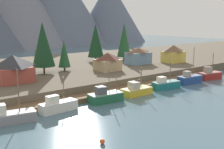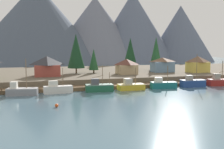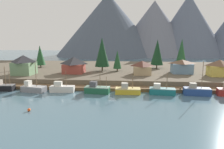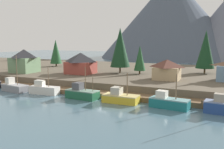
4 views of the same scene
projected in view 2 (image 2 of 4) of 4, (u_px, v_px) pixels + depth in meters
ground_plane at (95, 82)px, 92.12m from camera, size 400.00×400.00×1.00m
dock at (110, 87)px, 74.86m from camera, size 80.00×4.00×1.60m
shoreline_bank at (88, 74)px, 103.38m from camera, size 400.00×56.00×2.50m
mountain_west_peak at (37, 23)px, 202.52m from camera, size 103.33×103.33×60.15m
mountain_central_peak at (95, 29)px, 218.70m from camera, size 80.59×80.59×52.93m
mountain_east_peak at (133, 27)px, 225.13m from camera, size 72.59×72.59×58.13m
mountain_far_ridge at (180, 34)px, 228.10m from camera, size 57.34×57.34×47.15m
fishing_boat_grey at (21, 91)px, 64.17m from camera, size 7.47×4.00×8.77m
fishing_boat_white at (58, 89)px, 67.16m from camera, size 7.24×2.87×6.32m
fishing_boat_green at (99, 87)px, 69.83m from camera, size 7.34×3.61×6.85m
fishing_boat_yellow at (131, 86)px, 72.54m from camera, size 7.14×3.27×6.08m
fishing_boat_teal at (163, 84)px, 75.23m from camera, size 7.38×3.53×6.37m
fishing_boat_blue at (192, 83)px, 78.15m from camera, size 7.29×3.19×9.59m
fishing_boat_red at (219, 82)px, 80.57m from camera, size 7.35×3.59×7.53m
house_yellow at (198, 64)px, 97.40m from camera, size 7.66×5.16×5.88m
house_tan at (127, 66)px, 90.66m from camera, size 6.65×5.80×5.13m
house_red at (47, 66)px, 84.15m from camera, size 8.05×7.27×6.28m
house_blue at (162, 65)px, 98.57m from camera, size 7.93×5.45×5.34m
conifer_near_left at (94, 59)px, 94.75m from camera, size 3.43×3.43×8.55m
conifer_mid_left at (156, 52)px, 107.84m from camera, size 4.93×4.93×13.27m
conifer_mid_right at (76, 51)px, 92.51m from camera, size 6.01×6.01×13.71m
conifer_back_left at (130, 52)px, 108.68m from camera, size 5.54×5.54×12.95m
channel_buoy at (57, 105)px, 51.15m from camera, size 0.70×0.70×0.70m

